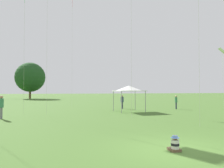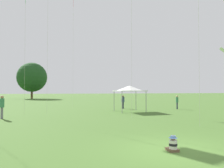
{
  "view_description": "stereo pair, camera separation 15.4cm",
  "coord_description": "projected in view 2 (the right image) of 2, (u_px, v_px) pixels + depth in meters",
  "views": [
    {
      "loc": [
        -4.64,
        -7.1,
        2.2
      ],
      "look_at": [
        -0.06,
        8.26,
        2.68
      ],
      "focal_mm": 35.0,
      "sensor_mm": 36.0,
      "label": 1
    },
    {
      "loc": [
        -4.5,
        -7.14,
        2.2
      ],
      "look_at": [
        -0.06,
        8.26,
        2.68
      ],
      "focal_mm": 35.0,
      "sensor_mm": 36.0,
      "label": 2
    }
  ],
  "objects": [
    {
      "name": "distant_tree_1",
      "position": [
        32.0,
        77.0,
        58.99
      ],
      "size": [
        7.93,
        7.93,
        9.77
      ],
      "color": "brown",
      "rests_on": "ground"
    },
    {
      "name": "person_standing_0",
      "position": [
        123.0,
        101.0,
        26.48
      ],
      "size": [
        0.49,
        0.49,
        1.62
      ],
      "rotation": [
        0.0,
        0.0,
        3.54
      ],
      "color": "#282D42",
      "rests_on": "ground"
    },
    {
      "name": "person_standing_2",
      "position": [
        177.0,
        101.0,
        25.74
      ],
      "size": [
        0.4,
        0.4,
        1.62
      ],
      "rotation": [
        0.0,
        0.0,
        4.15
      ],
      "color": "#282D42",
      "rests_on": "ground"
    },
    {
      "name": "seated_toddler",
      "position": [
        173.0,
        145.0,
        7.88
      ],
      "size": [
        0.39,
        0.47,
        0.58
      ],
      "rotation": [
        0.0,
        0.0,
        -0.07
      ],
      "color": "brown",
      "rests_on": "ground"
    },
    {
      "name": "kite_5",
      "position": [
        224.0,
        52.0,
        26.89
      ],
      "size": [
        1.27,
        1.37,
        7.48
      ],
      "rotation": [
        0.0,
        0.0,
        0.27
      ],
      "color": "white",
      "rests_on": "ground"
    },
    {
      "name": "ground_plane",
      "position": [
        175.0,
        150.0,
        8.04
      ],
      "size": [
        300.0,
        300.0,
        0.0
      ],
      "primitive_type": "plane",
      "color": "#426628"
    },
    {
      "name": "kite_1",
      "position": [
        73.0,
        3.0,
        30.63
      ],
      "size": [
        0.41,
        0.84,
        15.88
      ],
      "rotation": [
        0.0,
        0.0,
        4.18
      ],
      "color": "red",
      "rests_on": "ground"
    },
    {
      "name": "person_standing_1",
      "position": [
        2.0,
        105.0,
        16.94
      ],
      "size": [
        0.47,
        0.47,
        1.81
      ],
      "rotation": [
        0.0,
        0.0,
        3.75
      ],
      "color": "slate",
      "rests_on": "ground"
    },
    {
      "name": "canopy_tent",
      "position": [
        129.0,
        89.0,
        22.93
      ],
      "size": [
        2.91,
        2.91,
        2.72
      ],
      "rotation": [
        0.0,
        0.0,
        0.02
      ],
      "color": "white",
      "rests_on": "ground"
    }
  ]
}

